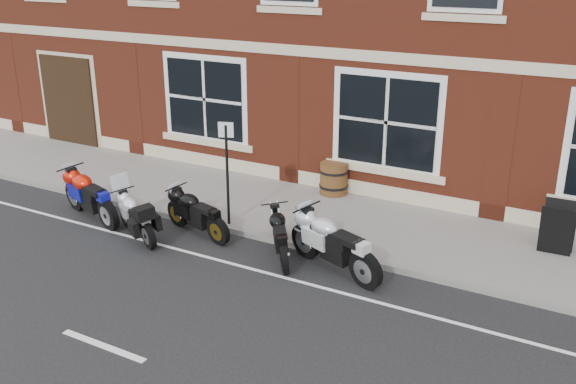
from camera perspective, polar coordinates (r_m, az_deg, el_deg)
name	(u,v)px	position (r m, az deg, el deg)	size (l,w,h in m)	color
ground	(219,266)	(12.18, -6.17, -6.56)	(80.00, 80.00, 0.00)	black
sidewalk	(295,211)	(14.48, 0.65, -1.69)	(30.00, 3.00, 0.12)	slate
kerb	(258,236)	(13.22, -2.64, -3.93)	(30.00, 0.16, 0.12)	slate
moto_touring_silver	(136,214)	(13.53, -13.33, -1.90)	(1.69, 0.97, 1.22)	black
moto_sport_red	(91,194)	(14.67, -17.14, -0.17)	(2.16, 0.82, 1.00)	black
moto_sport_black	(197,212)	(13.39, -8.10, -1.74)	(1.90, 0.64, 0.87)	black
moto_sport_silver	(334,241)	(11.74, 4.14, -4.39)	(2.17, 0.97, 1.03)	black
moto_naked_black	(282,233)	(12.29, -0.54, -3.70)	(1.18, 1.59, 0.84)	black
a_board_sign	(558,228)	(13.20, 22.85, -2.97)	(0.61, 0.40, 1.01)	black
barrel_planter	(334,178)	(15.27, 4.09, 1.23)	(0.69, 0.69, 0.77)	#503C15
parking_sign	(227,166)	(13.26, -5.44, 2.28)	(0.30, 0.14, 2.21)	black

